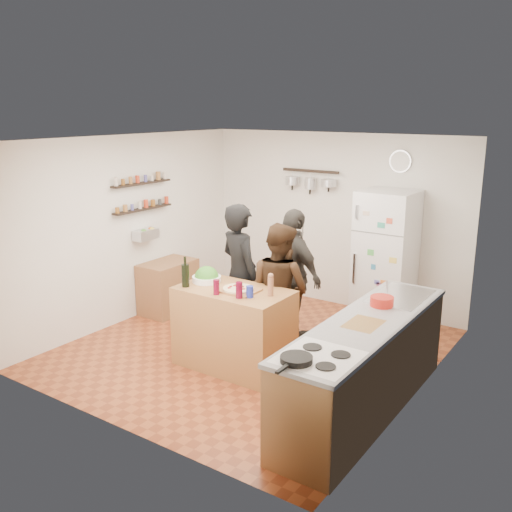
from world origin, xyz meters
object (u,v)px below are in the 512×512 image
Objects in this scene: wine_bottle at (185,276)px; fridge at (385,258)px; person_center at (279,290)px; counter_run at (365,367)px; red_bowl at (382,301)px; wall_clock at (400,161)px; person_back at (293,276)px; side_table at (168,287)px; person_left at (240,275)px; prep_island at (234,328)px; salad_bowl at (207,279)px; pepper_mill at (271,287)px; skillet at (296,359)px; salt_canister at (250,292)px.

fridge is (1.36, 2.44, -0.14)m from wine_bottle.
person_center reaches higher than counter_run.
red_bowl is 0.78× the size of wall_clock.
side_table is (-1.97, -0.14, -0.47)m from person_back.
person_left is 0.97× the size of fridge.
person_center is at bearing 65.61° from prep_island.
person_left is at bearing -120.42° from wall_clock.
wall_clock is (1.36, 2.77, 1.11)m from wine_bottle.
person_back reaches higher than counter_run.
person_left is 0.57m from person_center.
person_left is 7.51× the size of red_bowl.
prep_island reaches higher than side_table.
red_bowl reaches higher than salad_bowl.
pepper_mill is (0.87, 0.00, 0.07)m from salad_bowl.
fridge reaches higher than person_back.
salad_bowl is 1.41× the size of red_bowl.
salad_bowl is 0.13× the size of counter_run.
person_left is (0.19, 0.77, -0.16)m from wine_bottle.
pepper_mill is 1.29m from counter_run.
prep_island is 0.65m from salad_bowl.
counter_run is at bearing -3.66° from salad_bowl.
wine_bottle is 1.29× the size of pepper_mill.
salad_bowl is 2.01m from red_bowl.
pepper_mill is at bearing 129.97° from skillet.
red_bowl is at bearing -69.12° from fridge.
wine_bottle is at bearing -116.11° from wall_clock.
skillet is 4.00m from side_table.
salt_canister reaches higher than side_table.
side_table is at bearing 154.36° from salt_canister.
skillet is at bearing -32.35° from side_table.
pepper_mill is (0.45, 0.05, 0.55)m from prep_island.
fridge is (0.72, 1.18, 0.07)m from person_back.
pepper_mill is 0.12× the size of person_center.
fridge is at bearing 100.72° from skillet.
person_back reaches higher than person_center.
wine_bottle reaches higher than counter_run.
salt_canister is at bearing 104.20° from person_center.
wall_clock reaches higher than person_back.
pepper_mill is 0.77× the size of skillet.
skillet is 1.60m from red_bowl.
skillet is 0.14× the size of fridge.
person_back reaches higher than wine_bottle.
wine_bottle is (-0.08, -0.27, 0.09)m from salad_bowl.
person_left reaches higher than pepper_mill.
prep_island is at bearing -173.66° from pepper_mill.
salad_bowl is at bearing 46.61° from person_center.
person_center is at bearing 123.20° from person_back.
salt_canister reaches higher than counter_run.
person_left reaches higher than counter_run.
fridge is (1.28, 2.17, -0.04)m from salad_bowl.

